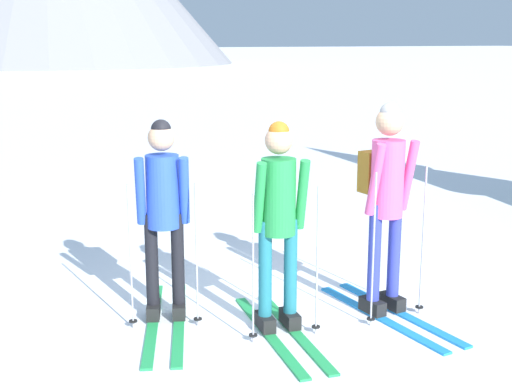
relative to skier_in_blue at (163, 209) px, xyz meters
The scene contains 4 objects.
ground_plane 1.29m from the skier_in_blue, 25.76° to the right, with size 400.00×400.00×0.00m, color white.
skier_in_blue is the anchor object (origin of this frame).
skier_in_green 0.99m from the skier_in_blue, 40.31° to the right, with size 0.60×1.66×1.74m.
skier_in_pink 1.90m from the skier_in_blue, 21.61° to the right, with size 0.61×1.66×1.86m.
Camera 1 is at (-2.50, -5.04, 2.36)m, focal length 48.49 mm.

